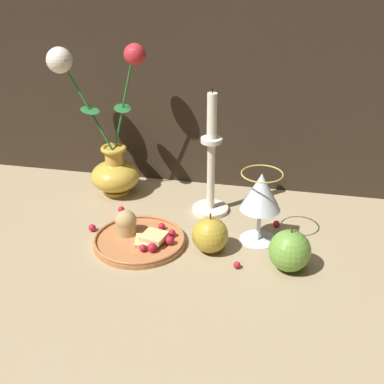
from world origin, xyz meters
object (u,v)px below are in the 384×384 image
plate_with_pastries (138,237)px  apple_near_glass (210,235)px  vase (110,151)px  apple_beside_vase (290,251)px  wine_glass (261,195)px  candlestick (211,170)px

plate_with_pastries → apple_near_glass: (0.15, 0.00, 0.02)m
vase → apple_beside_vase: 0.51m
vase → apple_near_glass: (0.28, -0.21, -0.08)m
wine_glass → candlestick: candlestick is taller
wine_glass → apple_near_glass: bearing=-148.6°
vase → candlestick: size_ratio=1.25×
apple_near_glass → plate_with_pastries: bearing=-179.3°
vase → wine_glass: (0.38, -0.15, -0.00)m
wine_glass → candlestick: bearing=138.1°
plate_with_pastries → apple_beside_vase: (0.32, -0.03, 0.03)m
vase → candlestick: bearing=-9.8°
plate_with_pastries → wine_glass: (0.25, 0.06, 0.10)m
vase → wine_glass: bearing=-22.1°
candlestick → apple_near_glass: size_ratio=3.39×
candlestick → apple_beside_vase: (0.19, -0.20, -0.06)m
plate_with_pastries → vase: bearing=121.6°
apple_beside_vase → vase: bearing=151.4°
apple_near_glass → vase: bearing=143.5°
vase → wine_glass: vase is taller
candlestick → apple_beside_vase: size_ratio=3.10×
vase → apple_near_glass: size_ratio=4.25×
vase → apple_near_glass: 0.36m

